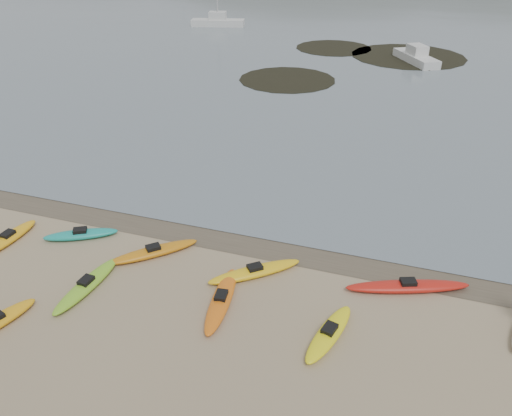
% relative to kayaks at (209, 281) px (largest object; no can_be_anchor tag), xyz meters
% --- Properties ---
extents(ground, '(600.00, 600.00, 0.00)m').
position_rel_kayaks_xyz_m(ground, '(0.65, 3.56, -0.17)').
color(ground, tan).
rests_on(ground, ground).
extents(wet_sand, '(60.00, 60.00, 0.00)m').
position_rel_kayaks_xyz_m(wet_sand, '(0.65, 3.26, -0.17)').
color(wet_sand, brown).
rests_on(wet_sand, ground).
extents(kayaks, '(21.53, 8.96, 0.34)m').
position_rel_kayaks_xyz_m(kayaks, '(0.00, 0.00, 0.00)').
color(kayaks, yellow).
rests_on(kayaks, ground).
extents(kelp_mats, '(19.06, 21.88, 0.04)m').
position_rel_kayaks_xyz_m(kelp_mats, '(0.28, 37.02, -0.14)').
color(kelp_mats, black).
rests_on(kelp_mats, water).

